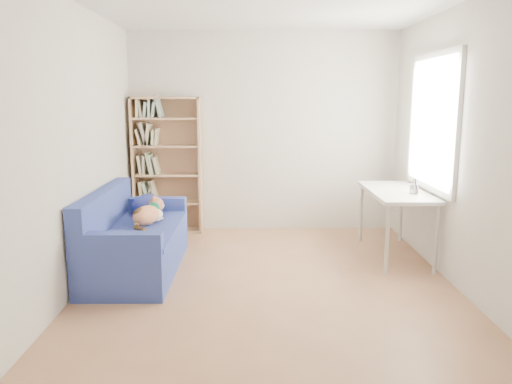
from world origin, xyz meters
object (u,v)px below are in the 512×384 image
sofa (134,239)px  bookshelf (168,171)px  desk (396,196)px  pen_cup (414,188)px

sofa → bookshelf: bookshelf is taller
desk → pen_cup: size_ratio=7.54×
desk → pen_cup: 0.27m
bookshelf → desk: bookshelf is taller
sofa → bookshelf: bearing=86.0°
bookshelf → desk: size_ratio=1.37×
sofa → pen_cup: bearing=4.8°
bookshelf → pen_cup: size_ratio=10.33×
desk → sofa: bearing=-171.1°
pen_cup → sofa: bearing=-175.3°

